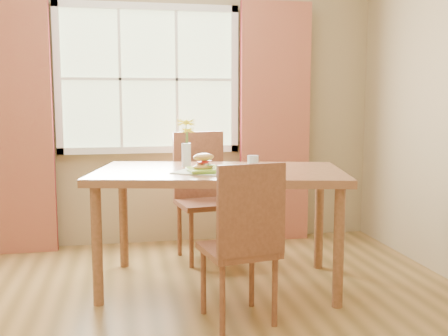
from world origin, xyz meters
TOP-DOWN VIEW (x-y plane):
  - room at (0.00, 0.00)m, footprint 4.24×3.84m
  - window at (0.00, 1.87)m, footprint 1.62×0.06m
  - curtain_left at (-1.15, 1.78)m, footprint 0.65×0.08m
  - curtain_right at (1.15, 1.78)m, footprint 0.65×0.08m
  - dining_table at (0.42, 0.66)m, footprint 1.87×1.30m
  - chair_near at (0.43, -0.04)m, footprint 0.47×0.47m
  - chair_far at (0.40, 1.37)m, footprint 0.50×0.50m
  - placemat at (0.34, 0.54)m, footprint 0.56×0.52m
  - plate at (0.31, 0.53)m, footprint 0.26×0.26m
  - croissant_sandwich at (0.29, 0.54)m, footprint 0.18×0.14m
  - water_glass at (0.62, 0.50)m, footprint 0.08×0.08m
  - flower_vase at (0.22, 0.89)m, footprint 0.14×0.14m

SIDE VIEW (x-z plane):
  - chair_near at x=0.43m, z-range 0.05..1.02m
  - chair_far at x=0.40m, z-range 0.05..1.10m
  - dining_table at x=0.42m, z-range 0.33..1.16m
  - placemat at x=0.34m, z-range 0.83..0.84m
  - plate at x=0.31m, z-range 0.84..0.85m
  - water_glass at x=0.62m, z-range 0.83..0.94m
  - croissant_sandwich at x=0.29m, z-range 0.85..0.96m
  - flower_vase at x=0.22m, z-range 0.87..1.22m
  - curtain_left at x=-1.15m, z-range 0.00..2.20m
  - curtain_right at x=1.15m, z-range 0.00..2.20m
  - room at x=0.00m, z-range -0.02..2.72m
  - window at x=0.00m, z-range 0.84..2.16m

